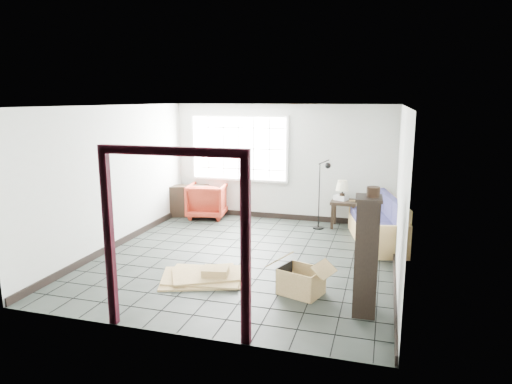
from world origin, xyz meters
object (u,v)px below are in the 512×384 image
(armchair, at_px, (207,199))
(side_table, at_px, (344,205))
(futon_sofa, at_px, (380,226))
(tall_shelf, at_px, (366,255))

(armchair, height_order, side_table, armchair)
(futon_sofa, bearing_deg, tall_shelf, -105.44)
(tall_shelf, bearing_deg, side_table, 96.63)
(side_table, bearing_deg, armchair, 180.00)
(armchair, distance_m, tall_shelf, 5.49)
(futon_sofa, xyz_separation_m, tall_shelf, (-0.13, -3.10, 0.46))
(side_table, distance_m, tall_shelf, 4.04)
(armchair, xyz_separation_m, tall_shelf, (3.76, -3.98, 0.34))
(futon_sofa, xyz_separation_m, side_table, (-0.76, 0.87, 0.16))
(armchair, height_order, tall_shelf, tall_shelf)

